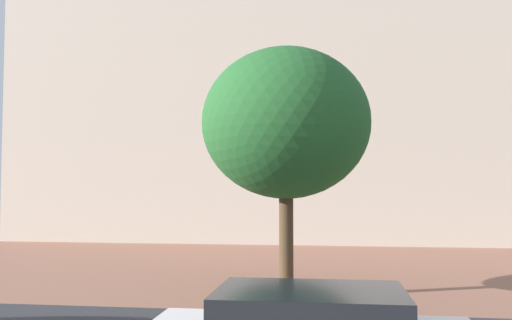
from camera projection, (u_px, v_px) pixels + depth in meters
landmark_building at (301, 84)px, 32.91m from camera, size 29.47×14.60×34.69m
tree_curb_far at (286, 124)px, 13.51m from camera, size 4.17×4.17×6.15m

